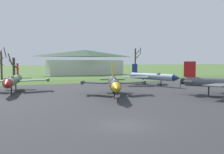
{
  "coord_description": "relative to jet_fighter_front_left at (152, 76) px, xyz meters",
  "views": [
    {
      "loc": [
        -8.37,
        -17.54,
        4.83
      ],
      "look_at": [
        5.62,
        15.78,
        2.62
      ],
      "focal_mm": 42.18,
      "sensor_mm": 36.0,
      "label": 1
    }
  ],
  "objects": [
    {
      "name": "ground_plane",
      "position": [
        -18.77,
        -26.69,
        -1.83
      ],
      "size": [
        600.0,
        600.0,
        0.0
      ],
      "primitive_type": "plane",
      "color": "#4C6B33"
    },
    {
      "name": "asphalt_apron",
      "position": [
        -18.77,
        -12.92,
        -1.8
      ],
      "size": [
        75.09,
        45.9,
        0.05
      ],
      "primitive_type": "cube",
      "color": "#333335",
      "rests_on": "ground"
    },
    {
      "name": "grass_verge_strip",
      "position": [
        -18.77,
        16.03,
        -1.8
      ],
      "size": [
        135.09,
        12.0,
        0.06
      ],
      "primitive_type": "cube",
      "color": "#426129",
      "rests_on": "ground"
    },
    {
      "name": "jet_fighter_front_left",
      "position": [
        0.0,
        0.0,
        0.0
      ],
      "size": [
        10.57,
        12.73,
        4.22
      ],
      "color": "#8EA3B2",
      "rests_on": "ground"
    },
    {
      "name": "info_placard_front_left",
      "position": [
        1.87,
        -6.32,
        -1.15
      ],
      "size": [
        0.53,
        0.29,
        1.11
      ],
      "color": "black",
      "rests_on": "ground"
    },
    {
      "name": "jet_fighter_rear_center",
      "position": [
        -25.59,
        -2.13,
        0.08
      ],
      "size": [
        10.82,
        13.75,
        4.45
      ],
      "color": "#4C6B47",
      "rests_on": "ground"
    },
    {
      "name": "jet_fighter_rear_right",
      "position": [
        -13.28,
        -11.9,
        0.09
      ],
      "size": [
        9.38,
        13.43,
        4.58
      ],
      "color": "#33383D",
      "rests_on": "ground"
    },
    {
      "name": "info_placard_rear_right",
      "position": [
        -15.45,
        -17.9,
        -1.11
      ],
      "size": [
        0.62,
        0.3,
        1.11
      ],
      "color": "black",
      "rests_on": "ground"
    },
    {
      "name": "bare_tree_far_left",
      "position": [
        -27.21,
        22.26,
        2.17
      ],
      "size": [
        2.67,
        2.83,
        7.98
      ],
      "color": "#42382D",
      "rests_on": "ground"
    },
    {
      "name": "bare_tree_left_of_center",
      "position": [
        -24.44,
        25.27,
        1.35
      ],
      "size": [
        2.62,
        2.06,
        6.73
      ],
      "color": "#42382D",
      "rests_on": "ground"
    },
    {
      "name": "bare_tree_center",
      "position": [
        8.61,
        23.07,
        2.91
      ],
      "size": [
        2.22,
        3.05,
        8.6
      ],
      "color": "#42382D",
      "rests_on": "ground"
    },
    {
      "name": "visitor_building",
      "position": [
        0.05,
        45.43,
        2.43
      ],
      "size": [
        27.54,
        10.0,
        8.74
      ],
      "color": "beige",
      "rests_on": "ground"
    }
  ]
}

